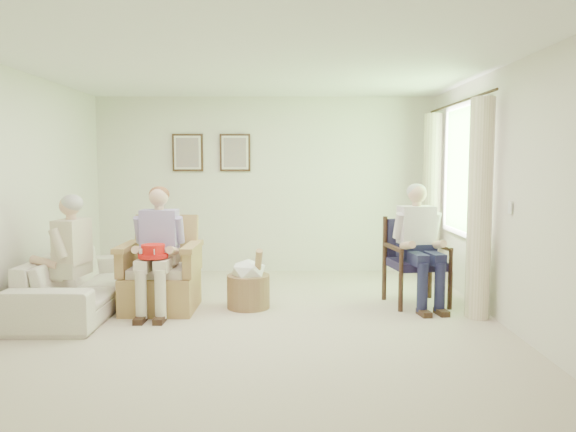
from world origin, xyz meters
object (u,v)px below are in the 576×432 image
Objects in this scene: red_hat at (153,252)px; person_sofa at (67,251)px; wood_armchair at (415,258)px; sofa at (83,282)px; wicker_armchair at (162,280)px; person_wicker at (158,241)px; person_dark at (419,236)px; hatbox at (249,284)px.

person_sofa is at bearing -173.54° from red_hat.
wood_armchair is 3.78m from sofa.
wood_armchair is 2.97m from red_hat.
wicker_armchair reaches higher than sofa.
person_dark is at bearing 6.12° from person_wicker.
sofa is 3.03× the size of hatbox.
sofa is 1.59× the size of person_wicker.
red_hat is at bearing 179.72° from person_dark.
person_sofa is (-0.87, -0.30, -0.06)m from person_wicker.
person_sofa reaches higher than red_hat.
wicker_armchair reaches higher than red_hat.
wicker_armchair is 2.93m from person_dark.
person_sofa is 1.95m from hatbox.
wood_armchair is at bearing -85.15° from sofa.
person_dark is 1.99m from hatbox.
person_wicker is 1.11m from hatbox.
wood_armchair is at bearing 7.01° from hatbox.
wood_armchair is 0.72× the size of person_wicker.
wicker_armchair is 0.77× the size of person_wicker.
person_wicker is at bearing 117.39° from person_sofa.
person_sofa is at bearing -178.54° from wood_armchair.
sofa is 0.99m from person_wicker.
hatbox is at bearing 12.14° from person_wicker.
sofa is 1.57× the size of person_dark.
red_hat is at bearing -90.21° from person_wicker.
person_dark is 3.80m from person_sofa.
sofa is 1.00m from red_hat.
hatbox is at bearing 4.15° from wicker_armchair.
person_wicker reaches higher than wood_armchair.
red_hat is 0.44× the size of hatbox.
red_hat is (0.86, -0.32, 0.39)m from sofa.
wicker_armchair is 0.87m from sofa.
hatbox is (1.83, 0.50, -0.46)m from person_sofa.
sofa is (-0.87, -0.03, -0.02)m from wicker_armchair.
wicker_armchair is 0.51m from red_hat.
wicker_armchair is 1.46× the size of hatbox.
wood_armchair is 2.93m from person_wicker.
hatbox is at bearing -87.43° from sofa.
red_hat is at bearing -177.19° from wood_armchair.
wood_armchair is at bearing 109.14° from person_sofa.
person_sofa is at bearing -152.25° from wicker_armchair.
person_dark reaches higher than hatbox.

